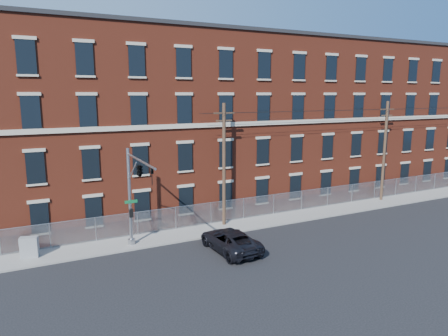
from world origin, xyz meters
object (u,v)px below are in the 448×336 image
utility_cabinet (29,247)px  traffic_signal_mast (137,179)px  utility_pole_near (224,163)px  pickup_truck (230,240)px

utility_cabinet → traffic_signal_mast: bearing=-10.0°
utility_cabinet → utility_pole_near: bearing=15.8°
traffic_signal_mast → pickup_truck: 7.72m
utility_pole_near → pickup_truck: (-2.05, -5.11, -4.58)m
pickup_truck → utility_pole_near: bearing=-114.7°
traffic_signal_mast → utility_pole_near: bearing=23.1°
pickup_truck → utility_cabinet: pickup_truck is taller
traffic_signal_mast → utility_cabinet: (-6.64, 2.95, -4.57)m
utility_pole_near → utility_cabinet: (-14.64, -0.46, -4.52)m
traffic_signal_mast → utility_cabinet: 8.59m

